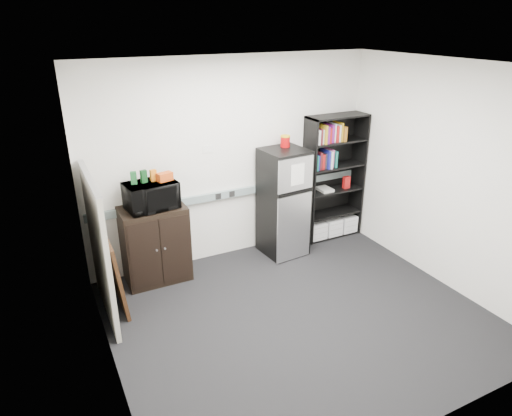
# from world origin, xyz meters

# --- Properties ---
(floor) EXTENTS (4.00, 4.00, 0.00)m
(floor) POSITION_xyz_m (0.00, 0.00, 0.00)
(floor) COLOR black
(floor) RESTS_ON ground
(wall_back) EXTENTS (4.00, 0.02, 2.70)m
(wall_back) POSITION_xyz_m (0.00, 1.75, 1.35)
(wall_back) COLOR white
(wall_back) RESTS_ON floor
(wall_right) EXTENTS (0.02, 3.50, 2.70)m
(wall_right) POSITION_xyz_m (2.00, 0.00, 1.35)
(wall_right) COLOR white
(wall_right) RESTS_ON floor
(wall_left) EXTENTS (0.02, 3.50, 2.70)m
(wall_left) POSITION_xyz_m (-2.00, 0.00, 1.35)
(wall_left) COLOR white
(wall_left) RESTS_ON floor
(ceiling) EXTENTS (4.00, 3.50, 0.02)m
(ceiling) POSITION_xyz_m (0.00, 0.00, 2.70)
(ceiling) COLOR white
(ceiling) RESTS_ON wall_back
(electrical_raceway) EXTENTS (3.92, 0.05, 0.10)m
(electrical_raceway) POSITION_xyz_m (0.00, 1.72, 0.90)
(electrical_raceway) COLOR gray
(electrical_raceway) RESTS_ON wall_back
(wall_note) EXTENTS (0.14, 0.00, 0.10)m
(wall_note) POSITION_xyz_m (-0.35, 1.74, 1.55)
(wall_note) COLOR white
(wall_note) RESTS_ON wall_back
(bookshelf) EXTENTS (0.90, 0.34, 1.85)m
(bookshelf) POSITION_xyz_m (1.53, 1.57, 0.91)
(bookshelf) COLOR black
(bookshelf) RESTS_ON floor
(cubicle_partition) EXTENTS (0.06, 1.30, 1.62)m
(cubicle_partition) POSITION_xyz_m (-1.90, 1.08, 0.81)
(cubicle_partition) COLOR #A8A295
(cubicle_partition) RESTS_ON floor
(cabinet) EXTENTS (0.79, 0.52, 0.98)m
(cabinet) POSITION_xyz_m (-1.19, 1.50, 0.49)
(cabinet) COLOR black
(cabinet) RESTS_ON floor
(microwave) EXTENTS (0.64, 0.47, 0.33)m
(microwave) POSITION_xyz_m (-1.19, 1.48, 1.15)
(microwave) COLOR black
(microwave) RESTS_ON cabinet
(snack_box_a) EXTENTS (0.08, 0.06, 0.15)m
(snack_box_a) POSITION_xyz_m (-1.37, 1.52, 1.39)
(snack_box_a) COLOR #185426
(snack_box_a) RESTS_ON microwave
(snack_box_b) EXTENTS (0.08, 0.07, 0.15)m
(snack_box_b) POSITION_xyz_m (-1.25, 1.52, 1.39)
(snack_box_b) COLOR #0C3815
(snack_box_b) RESTS_ON microwave
(snack_box_c) EXTENTS (0.08, 0.06, 0.14)m
(snack_box_c) POSITION_xyz_m (-1.13, 1.52, 1.38)
(snack_box_c) COLOR #CB6913
(snack_box_c) RESTS_ON microwave
(snack_bag) EXTENTS (0.20, 0.14, 0.10)m
(snack_bag) POSITION_xyz_m (-1.01, 1.47, 1.36)
(snack_bag) COLOR #BF4513
(snack_bag) RESTS_ON microwave
(refrigerator) EXTENTS (0.61, 0.64, 1.50)m
(refrigerator) POSITION_xyz_m (0.61, 1.42, 0.75)
(refrigerator) COLOR black
(refrigerator) RESTS_ON floor
(coffee_can) EXTENTS (0.13, 0.13, 0.18)m
(coffee_can) POSITION_xyz_m (0.68, 1.55, 1.59)
(coffee_can) COLOR #A8070A
(coffee_can) RESTS_ON refrigerator
(framed_poster) EXTENTS (0.13, 0.70, 0.90)m
(framed_poster) POSITION_xyz_m (-1.77, 1.09, 0.45)
(framed_poster) COLOR black
(framed_poster) RESTS_ON floor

